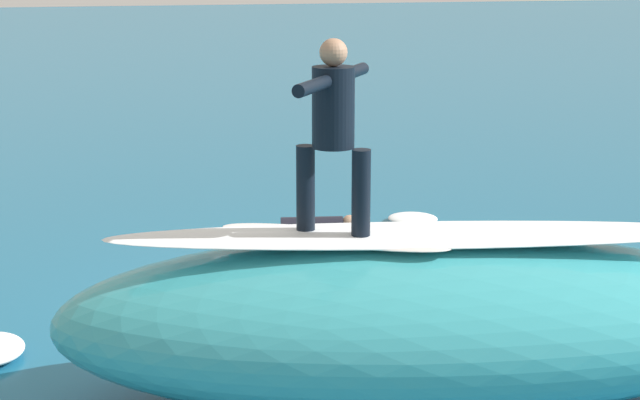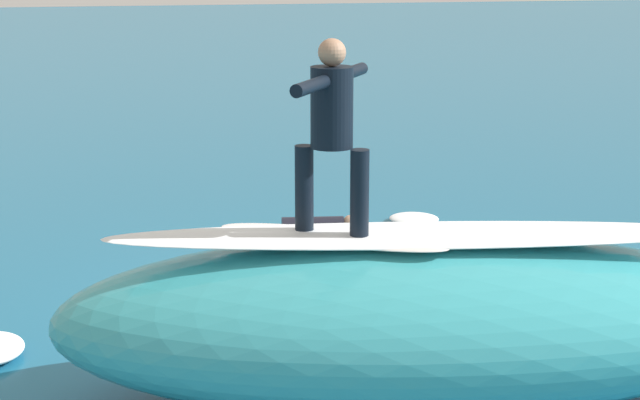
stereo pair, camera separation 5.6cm
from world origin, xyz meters
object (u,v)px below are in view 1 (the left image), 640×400
Objects in this scene: surfboard_riding at (333,237)px; surfer_paddling at (302,229)px; surfboard_paddling at (312,241)px; surfer_riding at (333,122)px.

surfboard_riding is 5.33m from surfer_paddling.
surfboard_riding reaches higher than surfer_paddling.
surfboard_riding is at bearing -90.37° from surfer_paddling.
surfboard_riding reaches higher than surfboard_paddling.
surfer_paddling is (0.13, -0.02, 0.18)m from surfboard_paddling.
surfer_riding is 0.70× the size of surfboard_paddling.
surfboard_riding is 0.88× the size of surfboard_paddling.
surfboard_riding is 1.03m from surfer_riding.
surfboard_paddling is (-0.85, -5.08, -2.56)m from surfer_riding.
surfer_paddling reaches higher than surfboard_paddling.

